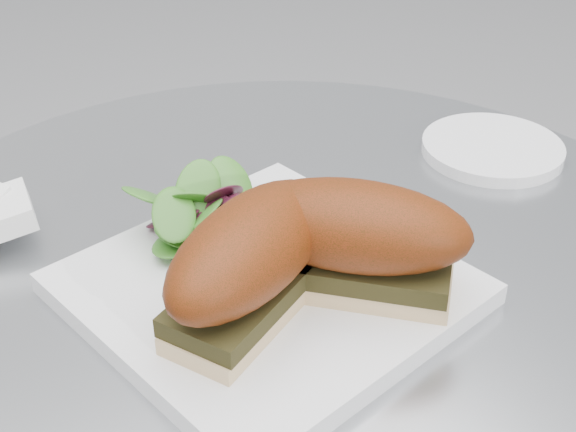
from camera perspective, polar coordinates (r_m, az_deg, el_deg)
name	(u,v)px	position (r m, az deg, el deg)	size (l,w,h in m)	color
plate	(267,288)	(0.57, -1.53, -5.17)	(0.24, 0.24, 0.02)	white
sandwich_left	(251,259)	(0.52, -2.63, -3.04)	(0.17, 0.14, 0.08)	#DBB989
sandwich_right	(353,237)	(0.54, 4.66, -1.46)	(0.17, 0.16, 0.08)	#DBB989
salad	(196,211)	(0.60, -6.58, 0.35)	(0.11, 0.11, 0.05)	#368029
saucer	(492,148)	(0.78, 14.33, 4.68)	(0.13, 0.13, 0.01)	white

